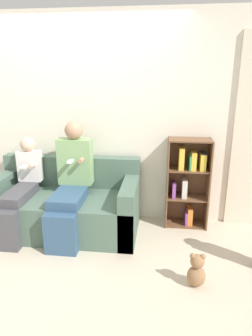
% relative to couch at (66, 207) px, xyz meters
% --- Properties ---
extents(ground_plane, '(14.00, 14.00, 0.00)m').
position_rel_couch_xyz_m(ground_plane, '(0.15, -0.52, -0.29)').
color(ground_plane, beige).
extents(back_wall, '(10.00, 0.06, 2.55)m').
position_rel_couch_xyz_m(back_wall, '(0.15, 0.48, 0.99)').
color(back_wall, silver).
rests_on(back_wall, ground_plane).
extents(couch, '(1.75, 0.87, 0.84)m').
position_rel_couch_xyz_m(couch, '(0.00, 0.00, 0.00)').
color(couch, '#4C6656').
rests_on(couch, ground_plane).
extents(adult_seated, '(0.40, 0.83, 1.32)m').
position_rel_couch_xyz_m(adult_seated, '(0.11, -0.08, 0.39)').
color(adult_seated, '#335170').
rests_on(adult_seated, ground_plane).
extents(child_seated, '(0.29, 0.83, 1.11)m').
position_rel_couch_xyz_m(child_seated, '(-0.48, -0.13, 0.27)').
color(child_seated, '#47474C').
rests_on(child_seated, ground_plane).
extents(bookshelf, '(0.51, 0.29, 1.11)m').
position_rel_couch_xyz_m(bookshelf, '(1.47, 0.32, 0.31)').
color(bookshelf, brown).
rests_on(bookshelf, ground_plane).
extents(teddy_bear, '(0.16, 0.14, 0.33)m').
position_rel_couch_xyz_m(teddy_bear, '(1.48, -0.88, -0.13)').
color(teddy_bear, '#936B47').
rests_on(teddy_bear, ground_plane).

